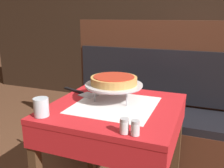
% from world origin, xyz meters
% --- Properties ---
extents(dining_table_front, '(0.72, 0.72, 0.73)m').
position_xyz_m(dining_table_front, '(0.00, 0.00, 0.63)').
color(dining_table_front, red).
rests_on(dining_table_front, ground_plane).
extents(dining_table_rear, '(0.71, 0.71, 0.73)m').
position_xyz_m(dining_table_rear, '(0.28, 1.58, 0.63)').
color(dining_table_rear, red).
rests_on(dining_table_rear, ground_plane).
extents(booth_bench, '(1.45, 0.50, 1.19)m').
position_xyz_m(booth_bench, '(0.04, 0.73, 0.34)').
color(booth_bench, '#4C2819').
rests_on(booth_bench, ground_plane).
extents(back_wall_panel, '(6.00, 0.04, 2.40)m').
position_xyz_m(back_wall_panel, '(0.00, 2.14, 1.20)').
color(back_wall_panel, black).
rests_on(back_wall_panel, ground_plane).
extents(pizza_pan_stand, '(0.34, 0.34, 0.10)m').
position_xyz_m(pizza_pan_stand, '(-0.03, 0.06, 0.83)').
color(pizza_pan_stand, '#ADADB2').
rests_on(pizza_pan_stand, dining_table_front).
extents(deep_dish_pizza, '(0.27, 0.27, 0.05)m').
position_xyz_m(deep_dish_pizza, '(-0.03, 0.06, 0.86)').
color(deep_dish_pizza, tan).
rests_on(deep_dish_pizza, pizza_pan_stand).
extents(pizza_server, '(0.29, 0.15, 0.01)m').
position_xyz_m(pizza_server, '(-0.29, 0.12, 0.74)').
color(pizza_server, '#BCBCC1').
rests_on(pizza_server, dining_table_front).
extents(water_glass_near, '(0.08, 0.08, 0.09)m').
position_xyz_m(water_glass_near, '(-0.29, -0.29, 0.78)').
color(water_glass_near, silver).
rests_on(water_glass_near, dining_table_front).
extents(salt_shaker, '(0.04, 0.04, 0.07)m').
position_xyz_m(salt_shaker, '(0.16, -0.32, 0.77)').
color(salt_shaker, silver).
rests_on(salt_shaker, dining_table_front).
extents(pepper_shaker, '(0.04, 0.04, 0.07)m').
position_xyz_m(pepper_shaker, '(0.21, -0.32, 0.77)').
color(pepper_shaker, silver).
rests_on(pepper_shaker, dining_table_front).
extents(napkin_holder, '(0.10, 0.05, 0.09)m').
position_xyz_m(napkin_holder, '(-0.06, 0.32, 0.78)').
color(napkin_holder, '#B2B2B7').
rests_on(napkin_holder, dining_table_front).
extents(condiment_caddy, '(0.11, 0.11, 0.18)m').
position_xyz_m(condiment_caddy, '(0.18, 1.68, 0.78)').
color(condiment_caddy, black).
rests_on(condiment_caddy, dining_table_rear).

